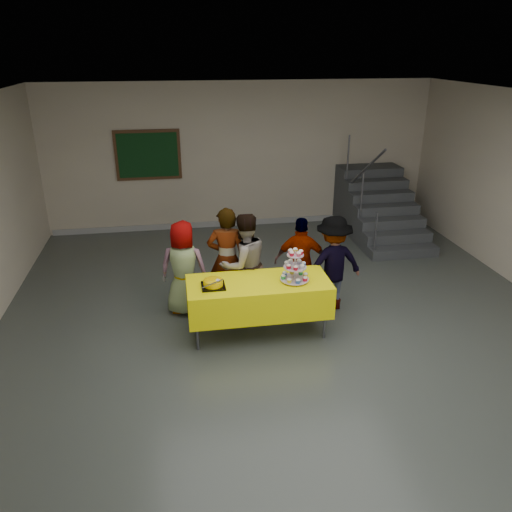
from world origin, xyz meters
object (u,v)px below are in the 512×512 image
Objects in this scene: schoolchild_d at (301,261)px; noticeboard at (148,155)px; bear_cake at (213,282)px; schoolchild_c at (244,265)px; bake_table at (259,296)px; schoolchild_b at (227,259)px; cupcake_stand at (295,268)px; staircase at (376,209)px; schoolchild_e at (333,263)px; schoolchild_a at (184,268)px.

noticeboard reaches higher than schoolchild_d.
bear_cake is 0.24× the size of schoolchild_c.
bear_cake is 0.28× the size of noticeboard.
bake_table is 1.45× the size of noticeboard.
bear_cake is at bearing 82.28° from schoolchild_b.
cupcake_stand is 4.50m from staircase.
bear_cake is 0.25× the size of schoolchild_e.
cupcake_stand is 0.92m from schoolchild_d.
noticeboard is (-4.59, 0.84, 1.11)m from staircase.
noticeboard is (-0.53, 3.64, 0.90)m from schoolchild_a.
schoolchild_c is at bearing 152.89° from schoolchild_b.
noticeboard is at bearing -63.23° from schoolchild_e.
bear_cake is at bearing 44.95° from schoolchild_d.
schoolchild_e is at bearing 163.80° from schoolchild_d.
schoolchild_d reaches higher than bear_cake.
schoolchild_a is 0.98× the size of schoolchild_e.
noticeboard is (-2.66, 3.87, 0.89)m from schoolchild_e.
cupcake_stand is 0.31× the size of schoolchild_e.
staircase reaches higher than schoolchild_e.
schoolchild_e is (0.71, 0.59, -0.24)m from cupcake_stand.
schoolchild_b is at bearing 112.90° from bake_table.
cupcake_stand is 1.17m from schoolchild_b.
schoolchild_d is at bearing -129.83° from staircase.
staircase is (3.70, 3.61, -0.34)m from bear_cake.
schoolchild_a is at bearing -13.91° from schoolchild_e.
bake_table is 1.39× the size of schoolchild_d.
schoolchild_a is 1.07× the size of noticeboard.
schoolchild_c is at bearing -70.00° from noticeboard.
schoolchild_c is 1.29m from schoolchild_e.
schoolchild_d is 0.47m from schoolchild_e.
bake_table is 0.78× the size of staircase.
staircase is (3.11, 3.56, -0.07)m from bake_table.
schoolchild_c is (0.49, 0.65, -0.07)m from bear_cake.
schoolchild_e is at bearing 17.98° from bear_cake.
schoolchild_c is at bearing -137.36° from staircase.
schoolchild_a reaches higher than bake_table.
schoolchild_c is (-0.57, 0.66, -0.19)m from cupcake_stand.
schoolchild_c reaches higher than schoolchild_e.
schoolchild_a is at bearing 113.74° from bear_cake.
staircase is at bearing -115.58° from schoolchild_d.
cupcake_stand is at bearing -7.30° from bake_table.
noticeboard is (-1.95, 4.46, 0.65)m from cupcake_stand.
schoolchild_c is at bearing 24.60° from schoolchild_d.
staircase is 4.80m from noticeboard.
schoolchild_a is 0.86m from schoolchild_c.
schoolchild_c reaches higher than bear_cake.
bear_cake is (-0.60, -0.05, 0.27)m from bake_table.
bear_cake is 0.82m from schoolchild_c.
schoolchild_b is 4.43m from staircase.
cupcake_stand is at bearing 144.02° from schoolchild_b.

